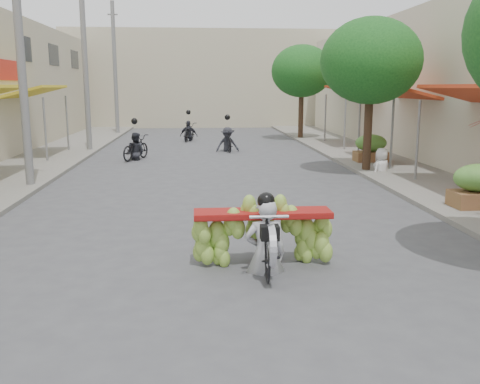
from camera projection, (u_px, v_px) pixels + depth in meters
name	position (u px, v px, depth m)	size (l,w,h in m)	color
sidewalk_left	(10.00, 171.00, 18.63)	(4.00, 60.00, 0.12)	gray
sidewalk_right	(400.00, 166.00, 19.73)	(4.00, 60.00, 0.12)	gray
far_building	(202.00, 79.00, 41.00)	(20.00, 6.00, 7.00)	#BDB395
utility_pole_mid	(20.00, 48.00, 15.05)	(0.60, 0.24, 8.00)	slate
utility_pole_far	(85.00, 62.00, 23.85)	(0.60, 0.24, 8.00)	slate
utility_pole_back	(115.00, 69.00, 32.65)	(0.60, 0.24, 8.00)	slate
street_tree_mid	(371.00, 61.00, 17.90)	(3.40, 3.40, 5.25)	#3A2719
street_tree_far	(302.00, 71.00, 29.64)	(3.40, 3.40, 5.25)	#3A2719
produce_crate_mid	(478.00, 183.00, 12.69)	(1.20, 0.88, 1.16)	brown
produce_crate_far	(371.00, 146.00, 20.52)	(1.20, 0.88, 1.16)	brown
banana_motorbike	(264.00, 225.00, 8.69)	(2.28, 1.91, 2.24)	black
pedestrian	(382.00, 148.00, 18.17)	(0.90, 0.81, 1.56)	white
bg_motorbike_a	(135.00, 142.00, 21.76)	(1.33, 1.92, 1.95)	black
bg_motorbike_b	(227.00, 134.00, 24.52)	(1.12, 1.87, 1.95)	black
bg_motorbike_c	(189.00, 127.00, 29.26)	(1.07, 1.85, 1.95)	black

